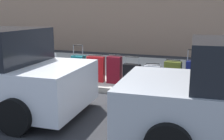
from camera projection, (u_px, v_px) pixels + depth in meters
name	position (u px, v px, depth m)	size (l,w,h in m)	color
ground_plane	(86.00, 91.00, 6.95)	(40.00, 40.00, 0.00)	#28282B
sidewalk_curb	(117.00, 70.00, 9.23)	(18.00, 5.00, 0.14)	#ADA89E
suitcase_teal_0	(218.00, 82.00, 6.19)	(0.42, 0.20, 0.66)	#0F606B
suitcase_navy_1	(195.00, 76.00, 6.45)	(0.47, 0.29, 1.02)	navy
suitcase_olive_2	(173.00, 75.00, 6.63)	(0.42, 0.26, 0.75)	#59601E
suitcase_silver_3	(152.00, 76.00, 6.82)	(0.42, 0.28, 0.62)	#9EA0A8
suitcase_black_4	(132.00, 75.00, 6.92)	(0.45, 0.23, 0.78)	black
suitcase_maroon_5	(114.00, 70.00, 7.16)	(0.39, 0.23, 0.78)	maroon
suitcase_red_6	(96.00, 69.00, 7.32)	(0.49, 0.22, 0.76)	red
suitcase_teal_7	(79.00, 68.00, 7.47)	(0.35, 0.25, 1.01)	#0F606B
fire_hydrant	(53.00, 65.00, 7.74)	(0.39, 0.21, 0.75)	#99999E
bollard_post	(31.00, 65.00, 7.83)	(0.16, 0.16, 0.73)	brown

